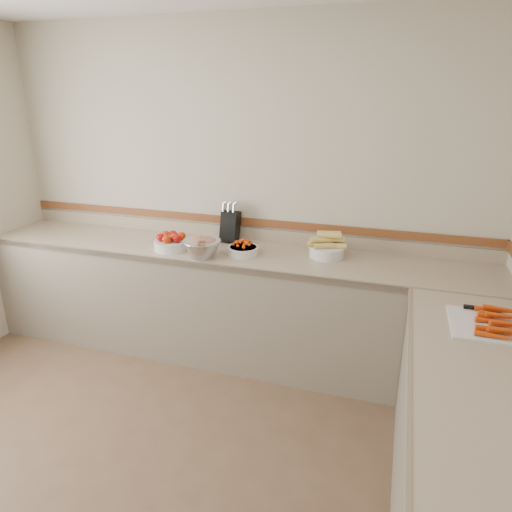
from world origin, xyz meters
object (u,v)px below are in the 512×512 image
(tomato_bowl, at_px, (171,242))
(cutting_board, at_px, (499,325))
(corn_bowl, at_px, (327,248))
(rhubarb_bowl, at_px, (202,247))
(dishwasher, at_px, (481,502))
(knife_block, at_px, (230,225))
(cherry_tomato_bowl, at_px, (243,249))

(tomato_bowl, distance_m, cutting_board, 2.29)
(corn_bowl, bearing_deg, rhubarb_bowl, -161.13)
(dishwasher, distance_m, knife_block, 2.47)
(knife_block, height_order, cherry_tomato_bowl, knife_block)
(rhubarb_bowl, relative_size, cutting_board, 0.58)
(tomato_bowl, bearing_deg, dishwasher, -32.03)
(tomato_bowl, bearing_deg, rhubarb_bowl, -17.44)
(dishwasher, bearing_deg, cherry_tomato_bowl, 138.13)
(rhubarb_bowl, height_order, cutting_board, rhubarb_bowl)
(cutting_board, bearing_deg, cherry_tomato_bowl, 157.66)
(knife_block, xyz_separation_m, tomato_bowl, (-0.36, -0.33, -0.07))
(tomato_bowl, height_order, rhubarb_bowl, rhubarb_bowl)
(cherry_tomato_bowl, bearing_deg, cutting_board, -22.34)
(tomato_bowl, relative_size, corn_bowl, 0.92)
(knife_block, xyz_separation_m, cutting_board, (1.84, -0.95, -0.11))
(cherry_tomato_bowl, distance_m, cutting_board, 1.76)
(cherry_tomato_bowl, relative_size, corn_bowl, 0.81)
(tomato_bowl, relative_size, cherry_tomato_bowl, 1.14)
(cherry_tomato_bowl, relative_size, cutting_board, 0.48)
(knife_block, bearing_deg, cutting_board, -27.23)
(corn_bowl, relative_size, cutting_board, 0.59)
(dishwasher, relative_size, corn_bowl, 2.92)
(rhubarb_bowl, distance_m, cutting_board, 1.97)
(knife_block, height_order, tomato_bowl, knife_block)
(dishwasher, bearing_deg, tomato_bowl, 147.97)
(knife_block, relative_size, cherry_tomato_bowl, 1.42)
(cherry_tomato_bowl, bearing_deg, rhubarb_bowl, -150.06)
(cherry_tomato_bowl, bearing_deg, corn_bowl, 13.41)
(tomato_bowl, bearing_deg, cutting_board, -15.56)
(corn_bowl, xyz_separation_m, rhubarb_bowl, (-0.87, -0.30, 0.01))
(knife_block, height_order, cutting_board, knife_block)
(dishwasher, distance_m, cherry_tomato_bowl, 2.12)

